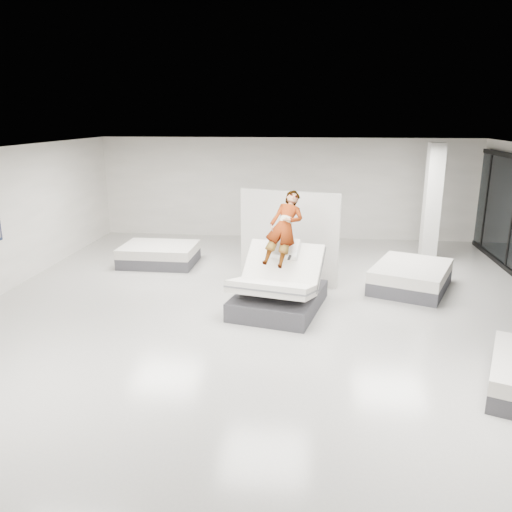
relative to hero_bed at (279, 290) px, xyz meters
name	(u,v)px	position (x,y,z in m)	size (l,w,h in m)	color
room	(266,241)	(-0.21, -0.62, 1.18)	(14.00, 14.04, 3.20)	beige
hero_bed	(279,290)	(0.00, 0.00, 0.00)	(2.03, 2.43, 1.39)	#3F3E44
person	(284,242)	(0.07, 0.33, 0.92)	(0.62, 0.41, 1.71)	slate
remote	(289,257)	(0.21, -0.06, 0.71)	(0.05, 0.14, 0.03)	black
divider_panel	(288,238)	(0.10, 1.76, 0.68)	(2.42, 0.11, 2.20)	silver
flat_bed_right_far	(411,277)	(2.94, 1.62, -0.14)	(2.19, 2.47, 0.56)	#3F3E44
flat_bed_left_far	(159,255)	(-3.41, 2.89, -0.16)	(1.94, 1.46, 0.53)	#3F3E44
column	(432,204)	(3.79, 3.88, 1.18)	(0.40, 0.40, 3.20)	silver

